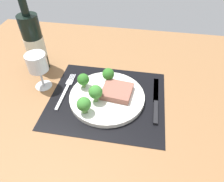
{
  "coord_description": "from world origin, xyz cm",
  "views": [
    {
      "loc": [
        10.36,
        -50.24,
        52.36
      ],
      "look_at": [
        1.36,
        2.38,
        1.9
      ],
      "focal_mm": 33.0,
      "sensor_mm": 36.0,
      "label": 1
    }
  ],
  "objects": [
    {
      "name": "broccoli_near_fork",
      "position": [
        -5.59,
        -8.77,
        5.43
      ],
      "size": [
        4.55,
        4.55,
        5.95
      ],
      "color": "#5B8942",
      "rests_on": "plate"
    },
    {
      "name": "steak",
      "position": [
        3.32,
        1.41,
        3.02
      ],
      "size": [
        11.02,
        10.43,
        2.23
      ],
      "primitive_type": "cube",
      "rotation": [
        0.0,
        0.0,
        -0.11
      ],
      "color": "#8C5647",
      "rests_on": "plate"
    },
    {
      "name": "ground_plane",
      "position": [
        0.0,
        0.0,
        -1.5
      ],
      "size": [
        140.0,
        110.0,
        3.0
      ],
      "primitive_type": "cube",
      "color": "brown"
    },
    {
      "name": "fork",
      "position": [
        -15.79,
        1.42,
        0.55
      ],
      "size": [
        2.4,
        19.2,
        0.5
      ],
      "rotation": [
        0.0,
        0.0,
        -0.03
      ],
      "color": "silver",
      "rests_on": "placemat"
    },
    {
      "name": "placemat",
      "position": [
        0.0,
        0.0,
        0.15
      ],
      "size": [
        40.27,
        34.83,
        0.3
      ],
      "primitive_type": "cube",
      "color": "black",
      "rests_on": "ground_plane"
    },
    {
      "name": "plate",
      "position": [
        0.0,
        0.0,
        1.1
      ],
      "size": [
        26.32,
        26.32,
        1.6
      ],
      "primitive_type": "cylinder",
      "color": "silver",
      "rests_on": "placemat"
    },
    {
      "name": "broccoli_center",
      "position": [
        -9.04,
        2.87,
        5.34
      ],
      "size": [
        4.26,
        4.26,
        5.66
      ],
      "color": "#6B994C",
      "rests_on": "plate"
    },
    {
      "name": "wine_bottle",
      "position": [
        -30.83,
        13.73,
        11.54
      ],
      "size": [
        7.42,
        7.42,
        30.91
      ],
      "color": "black",
      "rests_on": "ground_plane"
    },
    {
      "name": "broccoli_back_left",
      "position": [
        -0.92,
        7.6,
        5.17
      ],
      "size": [
        4.42,
        4.42,
        5.55
      ],
      "color": "#5B8942",
      "rests_on": "plate"
    },
    {
      "name": "wine_glass",
      "position": [
        -25.04,
        2.83,
        9.95
      ],
      "size": [
        7.02,
        7.02,
        13.99
      ],
      "color": "silver",
      "rests_on": "ground_plane"
    },
    {
      "name": "broccoli_near_steak",
      "position": [
        -3.15,
        -3.25,
        5.87
      ],
      "size": [
        4.63,
        4.63,
        6.43
      ],
      "color": "#5B8942",
      "rests_on": "plate"
    },
    {
      "name": "knife",
      "position": [
        17.09,
        0.53,
        0.6
      ],
      "size": [
        1.8,
        23.0,
        0.8
      ],
      "rotation": [
        0.0,
        0.0,
        -0.06
      ],
      "color": "black",
      "rests_on": "placemat"
    }
  ]
}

